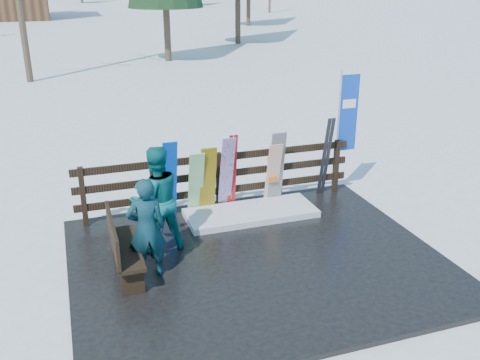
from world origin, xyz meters
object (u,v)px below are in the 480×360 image
object	(u,v)px
snowboard_5	(273,174)
rental_flag	(346,118)
snowboard_2	(208,180)
snowboard_3	(226,174)
person_front	(146,229)
snowboard_1	(196,183)
snowboard_4	(276,168)
snowboard_0	(170,180)
person_back	(156,200)
bench	(121,245)

from	to	relation	value
snowboard_5	rental_flag	xyz separation A→B (m)	(1.71, 0.27, 0.94)
snowboard_5	snowboard_2	bearing A→B (deg)	180.00
snowboard_3	person_front	world-z (taller)	person_front
snowboard_1	snowboard_3	distance (m)	0.63
snowboard_4	snowboard_1	bearing A→B (deg)	180.00
snowboard_0	snowboard_5	bearing A→B (deg)	0.00
snowboard_5	person_front	bearing A→B (deg)	-145.80
snowboard_3	snowboard_4	xyz separation A→B (m)	(1.04, 0.00, -0.01)
snowboard_2	person_front	world-z (taller)	person_front
snowboard_2	snowboard_4	world-z (taller)	snowboard_4
snowboard_3	person_back	world-z (taller)	person_back
bench	snowboard_2	xyz separation A→B (m)	(1.88, 1.79, 0.18)
snowboard_0	snowboard_5	size ratio (longest dim) A/B	1.21
snowboard_4	person_front	bearing A→B (deg)	-146.43
bench	snowboard_3	xyz separation A→B (m)	(2.26, 1.79, 0.27)
snowboard_3	rental_flag	distance (m)	2.83
snowboard_0	snowboard_3	size ratio (longest dim) A/B	1.02
snowboard_0	snowboard_3	bearing A→B (deg)	0.00
snowboard_0	rental_flag	xyz separation A→B (m)	(3.80, 0.27, 0.81)
person_back	snowboard_3	bearing A→B (deg)	-155.05
snowboard_1	snowboard_5	world-z (taller)	snowboard_5
snowboard_0	person_back	bearing A→B (deg)	-111.66
bench	person_back	size ratio (longest dim) A/B	0.82
snowboard_1	snowboard_5	distance (m)	1.59
person_back	snowboard_5	bearing A→B (deg)	-166.93
snowboard_3	person_front	bearing A→B (deg)	-134.04
snowboard_4	rental_flag	bearing A→B (deg)	9.32
snowboard_4	snowboard_5	xyz separation A→B (m)	(-0.07, 0.00, -0.11)
rental_flag	person_back	size ratio (longest dim) A/B	1.41
snowboard_0	snowboard_1	xyz separation A→B (m)	(0.50, 0.00, -0.14)
bench	rental_flag	distance (m)	5.47
snowboard_4	rental_flag	distance (m)	1.86
snowboard_5	snowboard_3	bearing A→B (deg)	180.00
snowboard_1	rental_flag	distance (m)	3.45
snowboard_5	person_back	size ratio (longest dim) A/B	0.73
bench	snowboard_2	world-z (taller)	snowboard_2
snowboard_0	person_front	size ratio (longest dim) A/B	1.01
snowboard_2	person_back	distance (m)	1.67
rental_flag	snowboard_0	bearing A→B (deg)	-175.94
snowboard_0	rental_flag	world-z (taller)	rental_flag
snowboard_5	person_front	distance (m)	3.44
snowboard_0	snowboard_4	size ratio (longest dim) A/B	1.06
snowboard_0	rental_flag	distance (m)	3.90
rental_flag	person_front	world-z (taller)	rental_flag
snowboard_1	snowboard_5	xyz separation A→B (m)	(1.59, 0.00, 0.00)
rental_flag	snowboard_2	bearing A→B (deg)	-174.96
snowboard_5	snowboard_4	bearing A→B (deg)	0.00
bench	rental_flag	world-z (taller)	rental_flag
snowboard_3	rental_flag	world-z (taller)	rental_flag
snowboard_3	snowboard_4	distance (m)	1.04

